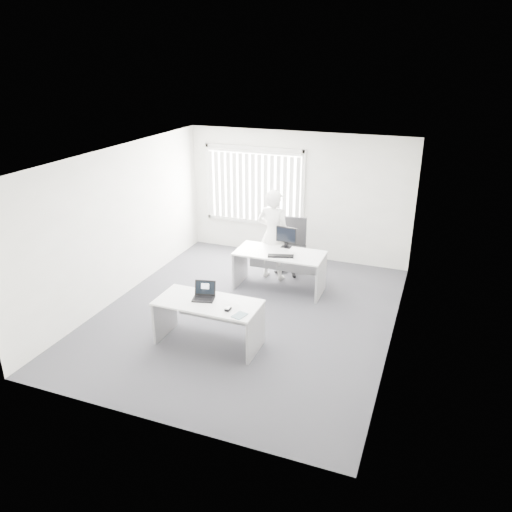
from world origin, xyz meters
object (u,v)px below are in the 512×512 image
at_px(desk_near, 208,314).
at_px(person, 273,235).
at_px(office_chair, 293,255).
at_px(monitor, 286,237).
at_px(laptop, 203,292).
at_px(desk_far, 279,263).

bearing_deg(desk_near, person, 87.80).
distance_m(desk_near, office_chair, 3.28).
bearing_deg(office_chair, desk_near, -103.33).
bearing_deg(person, monitor, 156.16).
bearing_deg(desk_near, laptop, 157.73).
xyz_separation_m(desk_near, monitor, (0.44, 2.59, 0.45)).
distance_m(desk_far, laptop, 2.32).
bearing_deg(desk_near, monitor, 80.47).
distance_m(office_chair, monitor, 0.92).
height_order(desk_near, desk_far, desk_far).
xyz_separation_m(office_chair, person, (-0.28, -0.49, 0.58)).
distance_m(desk_far, office_chair, 0.99).
height_order(desk_near, monitor, monitor).
bearing_deg(office_chair, person, -126.26).
distance_m(desk_near, laptop, 0.35).
distance_m(desk_near, person, 2.80).
bearing_deg(office_chair, monitor, -92.19).
distance_m(desk_near, desk_far, 2.32).
distance_m(person, laptop, 2.73).
relative_size(desk_near, person, 0.87).
height_order(desk_far, office_chair, office_chair).
height_order(office_chair, laptop, office_chair).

